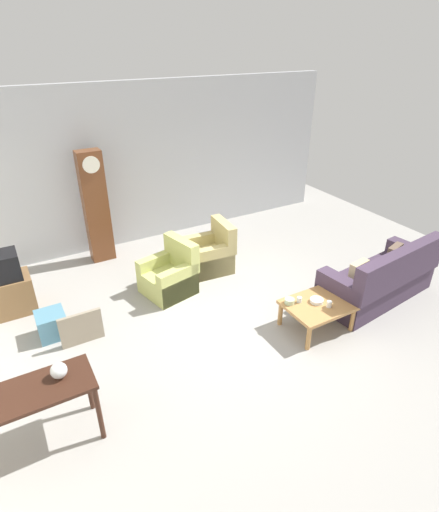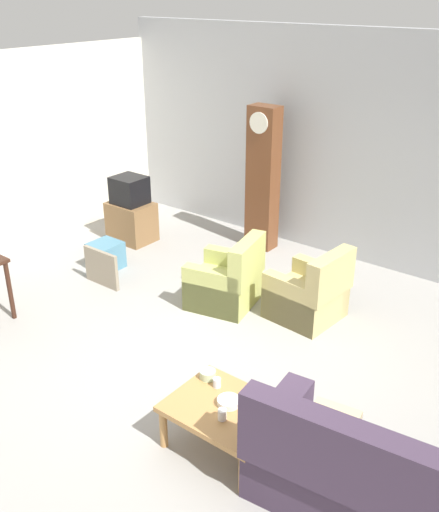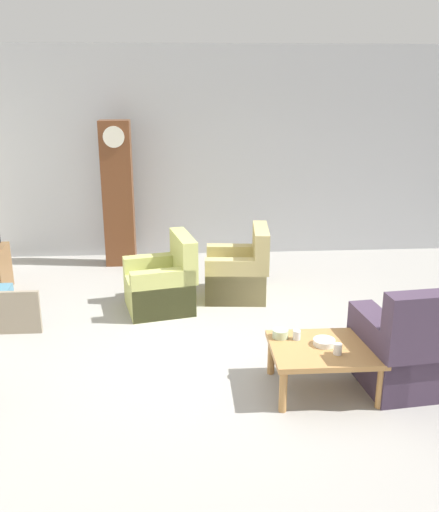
{
  "view_description": "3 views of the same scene",
  "coord_description": "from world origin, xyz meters",
  "px_view_note": "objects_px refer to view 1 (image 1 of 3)",
  "views": [
    {
      "loc": [
        -2.86,
        -4.29,
        3.93
      ],
      "look_at": [
        -0.24,
        0.3,
        1.06
      ],
      "focal_mm": 28.67,
      "sensor_mm": 36.0,
      "label": 1
    },
    {
      "loc": [
        3.24,
        -3.83,
        3.67
      ],
      "look_at": [
        -0.28,
        0.69,
        1.0
      ],
      "focal_mm": 40.82,
      "sensor_mm": 36.0,
      "label": 2
    },
    {
      "loc": [
        -0.38,
        -5.18,
        2.76
      ],
      "look_at": [
        0.01,
        0.55,
        0.91
      ],
      "focal_mm": 39.48,
      "sensor_mm": 36.0,
      "label": 3
    }
  ],
  "objects_px": {
    "armchair_olive_far": "(211,254)",
    "bowl_shallow_green": "(290,301)",
    "glass_dome_cloche": "(59,371)",
    "framed_picture_leaning": "(81,328)",
    "tv_stand_cabinet": "(11,295)",
    "couch_floral": "(380,280)",
    "console_table_dark": "(29,401)",
    "coffee_table_wood": "(317,307)",
    "armchair_olive_near": "(170,276)",
    "grandfather_clock": "(96,207)",
    "tv_crt": "(2,267)",
    "bowl_white_stacked": "(317,301)",
    "cup_blue_rimmed": "(299,300)",
    "storage_box_blue": "(52,324)",
    "cup_white_porcelain": "(329,304)"
  },
  "relations": [
    {
      "from": "tv_stand_cabinet",
      "to": "bowl_shallow_green",
      "type": "bearing_deg",
      "value": -35.11
    },
    {
      "from": "couch_floral",
      "to": "coffee_table_wood",
      "type": "bearing_deg",
      "value": -176.58
    },
    {
      "from": "bowl_white_stacked",
      "to": "armchair_olive_far",
      "type": "bearing_deg",
      "value": 103.04
    },
    {
      "from": "coffee_table_wood",
      "to": "cup_blue_rimmed",
      "type": "height_order",
      "value": "cup_blue_rimmed"
    },
    {
      "from": "framed_picture_leaning",
      "to": "glass_dome_cloche",
      "type": "relative_size",
      "value": 3.46
    },
    {
      "from": "armchair_olive_near",
      "to": "storage_box_blue",
      "type": "bearing_deg",
      "value": -173.6
    },
    {
      "from": "console_table_dark",
      "to": "tv_crt",
      "type": "xyz_separation_m",
      "value": [
        0.02,
        2.81,
        0.15
      ]
    },
    {
      "from": "grandfather_clock",
      "to": "glass_dome_cloche",
      "type": "xyz_separation_m",
      "value": [
        -1.42,
        -3.81,
        -0.2
      ]
    },
    {
      "from": "tv_crt",
      "to": "glass_dome_cloche",
      "type": "bearing_deg",
      "value": -83.43
    },
    {
      "from": "coffee_table_wood",
      "to": "bowl_white_stacked",
      "type": "relative_size",
      "value": 4.85
    },
    {
      "from": "glass_dome_cloche",
      "to": "bowl_white_stacked",
      "type": "height_order",
      "value": "glass_dome_cloche"
    },
    {
      "from": "armchair_olive_near",
      "to": "grandfather_clock",
      "type": "bearing_deg",
      "value": 111.08
    },
    {
      "from": "tv_stand_cabinet",
      "to": "armchair_olive_far",
      "type": "bearing_deg",
      "value": -6.29
    },
    {
      "from": "armchair_olive_far",
      "to": "bowl_white_stacked",
      "type": "xyz_separation_m",
      "value": [
        0.53,
        -2.31,
        0.15
      ]
    },
    {
      "from": "grandfather_clock",
      "to": "tv_stand_cabinet",
      "type": "distance_m",
      "value": 2.18
    },
    {
      "from": "framed_picture_leaning",
      "to": "armchair_olive_far",
      "type": "bearing_deg",
      "value": 20.01
    },
    {
      "from": "tv_stand_cabinet",
      "to": "cup_blue_rimmed",
      "type": "bearing_deg",
      "value": -34.57
    },
    {
      "from": "cup_blue_rimmed",
      "to": "bowl_shallow_green",
      "type": "xyz_separation_m",
      "value": [
        -0.14,
        0.05,
        -0.0
      ]
    },
    {
      "from": "console_table_dark",
      "to": "armchair_olive_near",
      "type": "bearing_deg",
      "value": 40.62
    },
    {
      "from": "storage_box_blue",
      "to": "cup_white_porcelain",
      "type": "relative_size",
      "value": 4.23
    },
    {
      "from": "couch_floral",
      "to": "cup_white_porcelain",
      "type": "bearing_deg",
      "value": -170.42
    },
    {
      "from": "couch_floral",
      "to": "grandfather_clock",
      "type": "relative_size",
      "value": 1.02
    },
    {
      "from": "coffee_table_wood",
      "to": "armchair_olive_near",
      "type": "bearing_deg",
      "value": 126.96
    },
    {
      "from": "tv_stand_cabinet",
      "to": "couch_floral",
      "type": "bearing_deg",
      "value": -26.19
    },
    {
      "from": "cup_white_porcelain",
      "to": "bowl_shallow_green",
      "type": "height_order",
      "value": "cup_white_porcelain"
    },
    {
      "from": "storage_box_blue",
      "to": "console_table_dark",
      "type": "bearing_deg",
      "value": -103.64
    },
    {
      "from": "console_table_dark",
      "to": "tv_crt",
      "type": "distance_m",
      "value": 2.82
    },
    {
      "from": "couch_floral",
      "to": "storage_box_blue",
      "type": "bearing_deg",
      "value": 161.01
    },
    {
      "from": "tv_crt",
      "to": "bowl_white_stacked",
      "type": "xyz_separation_m",
      "value": [
        3.94,
        -2.68,
        -0.37
      ]
    },
    {
      "from": "armchair_olive_far",
      "to": "cup_blue_rimmed",
      "type": "height_order",
      "value": "armchair_olive_far"
    },
    {
      "from": "console_table_dark",
      "to": "framed_picture_leaning",
      "type": "bearing_deg",
      "value": 61.66
    },
    {
      "from": "console_table_dark",
      "to": "grandfather_clock",
      "type": "height_order",
      "value": "grandfather_clock"
    },
    {
      "from": "couch_floral",
      "to": "grandfather_clock",
      "type": "xyz_separation_m",
      "value": [
        -3.62,
        3.69,
        0.73
      ]
    },
    {
      "from": "couch_floral",
      "to": "tv_stand_cabinet",
      "type": "height_order",
      "value": "couch_floral"
    },
    {
      "from": "storage_box_blue",
      "to": "cup_white_porcelain",
      "type": "height_order",
      "value": "cup_white_porcelain"
    },
    {
      "from": "glass_dome_cloche",
      "to": "framed_picture_leaning",
      "type": "bearing_deg",
      "value": 71.96
    },
    {
      "from": "armchair_olive_far",
      "to": "tv_crt",
      "type": "distance_m",
      "value": 3.46
    },
    {
      "from": "console_table_dark",
      "to": "glass_dome_cloche",
      "type": "bearing_deg",
      "value": 8.8
    },
    {
      "from": "console_table_dark",
      "to": "storage_box_blue",
      "type": "height_order",
      "value": "console_table_dark"
    },
    {
      "from": "storage_box_blue",
      "to": "cup_white_porcelain",
      "type": "bearing_deg",
      "value": -28.31
    },
    {
      "from": "armchair_olive_far",
      "to": "bowl_shallow_green",
      "type": "xyz_separation_m",
      "value": [
        0.16,
        -2.13,
        0.17
      ]
    },
    {
      "from": "armchair_olive_near",
      "to": "armchair_olive_far",
      "type": "distance_m",
      "value": 1.04
    },
    {
      "from": "coffee_table_wood",
      "to": "tv_crt",
      "type": "bearing_deg",
      "value": 145.28
    },
    {
      "from": "framed_picture_leaning",
      "to": "glass_dome_cloche",
      "type": "distance_m",
      "value": 1.63
    },
    {
      "from": "tv_stand_cabinet",
      "to": "storage_box_blue",
      "type": "distance_m",
      "value": 1.05
    },
    {
      "from": "armchair_olive_far",
      "to": "cup_white_porcelain",
      "type": "height_order",
      "value": "armchair_olive_far"
    },
    {
      "from": "coffee_table_wood",
      "to": "storage_box_blue",
      "type": "distance_m",
      "value": 3.93
    },
    {
      "from": "framed_picture_leaning",
      "to": "cup_blue_rimmed",
      "type": "height_order",
      "value": "cup_blue_rimmed"
    },
    {
      "from": "cup_blue_rimmed",
      "to": "bowl_white_stacked",
      "type": "bearing_deg",
      "value": -29.4
    },
    {
      "from": "armchair_olive_far",
      "to": "storage_box_blue",
      "type": "bearing_deg",
      "value": -169.17
    }
  ]
}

